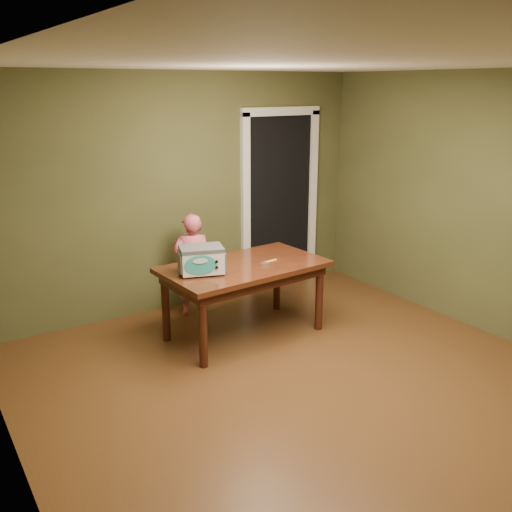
{
  "coord_description": "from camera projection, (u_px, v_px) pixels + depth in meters",
  "views": [
    {
      "loc": [
        -2.68,
        -3.19,
        2.45
      ],
      "look_at": [
        0.01,
        1.0,
        0.95
      ],
      "focal_mm": 40.0,
      "sensor_mm": 36.0,
      "label": 1
    }
  ],
  "objects": [
    {
      "name": "floor",
      "position": [
        321.0,
        397.0,
        4.67
      ],
      "size": [
        5.0,
        5.0,
        0.0
      ],
      "primitive_type": "plane",
      "color": "#513017",
      "rests_on": "ground"
    },
    {
      "name": "room_shell",
      "position": [
        329.0,
        190.0,
        4.17
      ],
      "size": [
        4.52,
        5.02,
        2.61
      ],
      "color": "brown",
      "rests_on": "ground"
    },
    {
      "name": "doorway",
      "position": [
        266.0,
        198.0,
        7.28
      ],
      "size": [
        1.1,
        0.66,
        2.25
      ],
      "color": "black",
      "rests_on": "ground"
    },
    {
      "name": "dining_table",
      "position": [
        244.0,
        274.0,
        5.65
      ],
      "size": [
        1.66,
        1.01,
        0.75
      ],
      "rotation": [
        0.0,
        0.0,
        0.07
      ],
      "color": "#3C190D",
      "rests_on": "floor"
    },
    {
      "name": "toy_oven",
      "position": [
        201.0,
        259.0,
        5.31
      ],
      "size": [
        0.48,
        0.39,
        0.26
      ],
      "rotation": [
        0.0,
        0.0,
        -0.32
      ],
      "color": "#4C4F54",
      "rests_on": "dining_table"
    },
    {
      "name": "baking_pan",
      "position": [
        265.0,
        264.0,
        5.59
      ],
      "size": [
        0.1,
        0.1,
        0.02
      ],
      "color": "silver",
      "rests_on": "dining_table"
    },
    {
      "name": "spatula",
      "position": [
        270.0,
        261.0,
        5.71
      ],
      "size": [
        0.18,
        0.05,
        0.01
      ],
      "primitive_type": "cube",
      "rotation": [
        0.0,
        0.0,
        0.12
      ],
      "color": "#ECBC66",
      "rests_on": "dining_table"
    },
    {
      "name": "child",
      "position": [
        193.0,
        265.0,
        6.19
      ],
      "size": [
        0.49,
        0.42,
        1.14
      ],
      "primitive_type": "imported",
      "rotation": [
        0.0,
        0.0,
        2.73
      ],
      "color": "#E15C75",
      "rests_on": "floor"
    }
  ]
}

